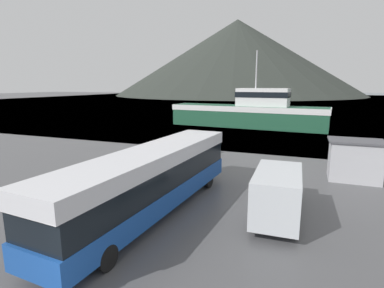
{
  "coord_description": "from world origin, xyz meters",
  "views": [
    {
      "loc": [
        5.04,
        -4.17,
        6.09
      ],
      "look_at": [
        -2.28,
        15.06,
        2.0
      ],
      "focal_mm": 28.0,
      "sensor_mm": 36.0,
      "label": 1
    }
  ],
  "objects_px": {
    "tour_bus": "(152,178)",
    "dock_kiosk": "(355,160)",
    "storage_bin": "(98,186)",
    "delivery_van": "(278,191)",
    "fishing_boat": "(249,112)",
    "small_boat": "(211,115)"
  },
  "relations": [
    {
      "from": "tour_bus",
      "to": "dock_kiosk",
      "type": "bearing_deg",
      "value": 47.43
    },
    {
      "from": "tour_bus",
      "to": "storage_bin",
      "type": "bearing_deg",
      "value": 175.95
    },
    {
      "from": "delivery_van",
      "to": "dock_kiosk",
      "type": "relative_size",
      "value": 1.79
    },
    {
      "from": "storage_bin",
      "to": "dock_kiosk",
      "type": "bearing_deg",
      "value": 32.84
    },
    {
      "from": "fishing_boat",
      "to": "dock_kiosk",
      "type": "distance_m",
      "value": 24.95
    },
    {
      "from": "storage_bin",
      "to": "small_boat",
      "type": "xyz_separation_m",
      "value": [
        -6.02,
        40.19,
        -0.17
      ]
    },
    {
      "from": "delivery_van",
      "to": "dock_kiosk",
      "type": "distance_m",
      "value": 8.55
    },
    {
      "from": "tour_bus",
      "to": "small_boat",
      "type": "distance_m",
      "value": 41.86
    },
    {
      "from": "small_boat",
      "to": "storage_bin",
      "type": "bearing_deg",
      "value": 87.17
    },
    {
      "from": "fishing_boat",
      "to": "storage_bin",
      "type": "bearing_deg",
      "value": -179.83
    },
    {
      "from": "delivery_van",
      "to": "storage_bin",
      "type": "distance_m",
      "value": 9.34
    },
    {
      "from": "storage_bin",
      "to": "delivery_van",
      "type": "bearing_deg",
      "value": 6.92
    },
    {
      "from": "storage_bin",
      "to": "fishing_boat",
      "type": "bearing_deg",
      "value": 85.37
    },
    {
      "from": "fishing_boat",
      "to": "small_boat",
      "type": "bearing_deg",
      "value": 47.93
    },
    {
      "from": "dock_kiosk",
      "to": "delivery_van",
      "type": "bearing_deg",
      "value": -118.67
    },
    {
      "from": "fishing_boat",
      "to": "dock_kiosk",
      "type": "relative_size",
      "value": 6.89
    },
    {
      "from": "fishing_boat",
      "to": "storage_bin",
      "type": "height_order",
      "value": "fishing_boat"
    },
    {
      "from": "fishing_boat",
      "to": "dock_kiosk",
      "type": "height_order",
      "value": "fishing_boat"
    },
    {
      "from": "storage_bin",
      "to": "dock_kiosk",
      "type": "height_order",
      "value": "dock_kiosk"
    },
    {
      "from": "dock_kiosk",
      "to": "fishing_boat",
      "type": "bearing_deg",
      "value": 115.77
    },
    {
      "from": "dock_kiosk",
      "to": "small_boat",
      "type": "relative_size",
      "value": 0.47
    },
    {
      "from": "delivery_van",
      "to": "tour_bus",
      "type": "bearing_deg",
      "value": -165.15
    }
  ]
}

